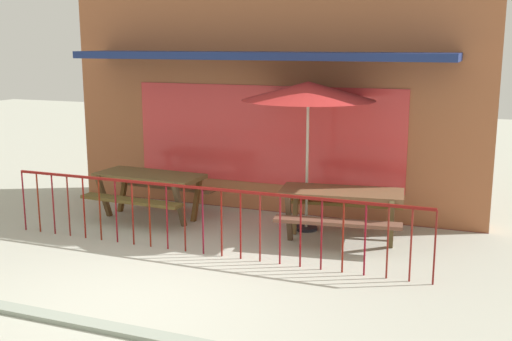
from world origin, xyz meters
name	(u,v)px	position (x,y,z in m)	size (l,w,h in m)	color
ground	(138,300)	(0.00, 0.00, 0.00)	(40.00, 40.00, 0.00)	#ADAD9E
pub_storefront	(270,61)	(0.00, 4.41, 2.60)	(7.45, 1.51, 5.23)	brown
patio_fence_front	(203,208)	(0.00, 1.72, 0.66)	(6.28, 0.04, 0.97)	maroon
picnic_table_left	(150,183)	(-1.62, 3.01, 0.61)	(1.86, 1.45, 0.79)	brown
picnic_table_right	(342,201)	(1.66, 3.01, 0.61)	(1.97, 1.59, 0.79)	brown
patio_umbrella	(308,92)	(1.01, 3.36, 2.18)	(2.05, 2.05, 2.34)	black
curb_edge	(98,328)	(0.00, -0.78, 0.00)	(10.43, 0.20, 0.11)	gray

